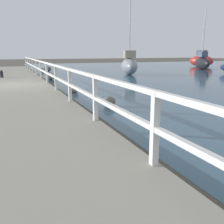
{
  "coord_description": "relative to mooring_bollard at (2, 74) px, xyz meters",
  "views": [
    {
      "loc": [
        -0.09,
        -13.86,
        1.84
      ],
      "look_at": [
        3.85,
        -3.86,
        -0.63
      ],
      "focal_mm": 42.0,
      "sensor_mm": 36.0,
      "label": 1
    }
  ],
  "objects": [
    {
      "name": "ground_plane",
      "position": [
        0.49,
        -4.36,
        -0.48
      ],
      "size": [
        120.0,
        120.0,
        0.0
      ],
      "primitive_type": "plane",
      "color": "#4C473D"
    },
    {
      "name": "dock_walkway",
      "position": [
        0.49,
        -4.36,
        -0.36
      ],
      "size": [
        3.72,
        36.0,
        0.25
      ],
      "color": "gray",
      "rests_on": "ground"
    },
    {
      "name": "railing",
      "position": [
        2.25,
        -4.36,
        0.5
      ],
      "size": [
        0.1,
        32.5,
        1.08
      ],
      "color": "white",
      "rests_on": "dock_walkway"
    },
    {
      "name": "boulder_far_strip",
      "position": [
        4.03,
        8.07,
        -0.24
      ],
      "size": [
        0.65,
        0.59,
        0.49
      ],
      "color": "#666056",
      "rests_on": "ground"
    },
    {
      "name": "boulder_mid_strip",
      "position": [
        3.07,
        -0.05,
        -0.25
      ],
      "size": [
        0.63,
        0.57,
        0.47
      ],
      "color": "gray",
      "rests_on": "ground"
    },
    {
      "name": "boulder_water_edge",
      "position": [
        3.18,
        -6.35,
        -0.33
      ],
      "size": [
        0.42,
        0.38,
        0.31
      ],
      "color": "gray",
      "rests_on": "ground"
    },
    {
      "name": "boulder_downstream",
      "position": [
        3.58,
        -9.87,
        -0.31
      ],
      "size": [
        0.46,
        0.41,
        0.34
      ],
      "color": "#666056",
      "rests_on": "ground"
    },
    {
      "name": "boulder_upstream",
      "position": [
        3.4,
        7.98,
        -0.3
      ],
      "size": [
        0.5,
        0.45,
        0.37
      ],
      "color": "slate",
      "rests_on": "ground"
    },
    {
      "name": "mooring_bollard",
      "position": [
        0.0,
        0.0,
        0.0
      ],
      "size": [
        0.2,
        0.2,
        0.46
      ],
      "color": "black",
      "rests_on": "dock_walkway"
    },
    {
      "name": "sailboat_black",
      "position": [
        20.04,
        5.01,
        0.29
      ],
      "size": [
        2.35,
        4.1,
        6.14
      ],
      "rotation": [
        0.0,
        0.0,
        -0.38
      ],
      "color": "black",
      "rests_on": "water_surface"
    },
    {
      "name": "sailboat_red",
      "position": [
        23.75,
        9.56,
        0.33
      ],
      "size": [
        2.68,
        3.58,
        5.85
      ],
      "rotation": [
        0.0,
        0.0,
        0.39
      ],
      "color": "red",
      "rests_on": "water_surface"
    },
    {
      "name": "sailboat_gray",
      "position": [
        9.86,
        1.85,
        0.33
      ],
      "size": [
        2.24,
        3.83,
        6.53
      ],
      "rotation": [
        0.0,
        0.0,
        -0.3
      ],
      "color": "gray",
      "rests_on": "water_surface"
    }
  ]
}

